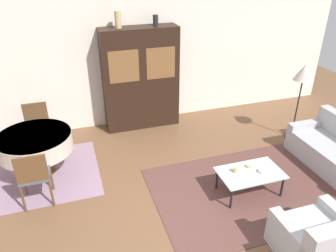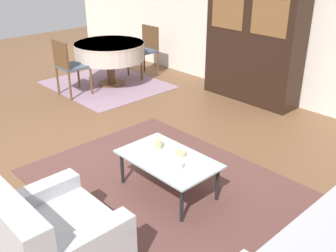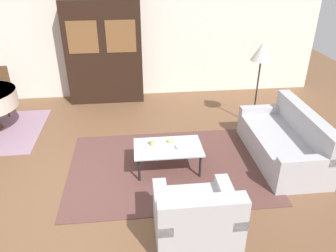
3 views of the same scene
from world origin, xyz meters
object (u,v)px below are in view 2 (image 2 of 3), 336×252
Objects in this scene: display_cabinet at (255,33)px; cup at (159,144)px; bowl_small at (181,153)px; dining_chair_far at (146,47)px; armchair at (51,240)px; dining_chair_near at (68,64)px; dining_table at (110,51)px; coffee_table at (168,161)px; bowl at (176,165)px.

display_cabinet is 2.95m from cup.
dining_chair_far is at bearing 144.81° from bowl_small.
armchair is 1.00× the size of dining_chair_near.
bowl_small is at bearing -10.88° from dining_chair_near.
display_cabinet is 1.74× the size of dining_table.
cup is at bearing 161.57° from coffee_table.
dining_table is at bearing 155.83° from bowl_small.
dining_chair_near is 1.66m from dining_chair_far.
armchair is at bearing -74.86° from cup.
armchair is at bearing -41.47° from dining_table.
armchair is 4.51m from dining_table.
cup is (2.97, -0.69, -0.10)m from dining_chair_near.
armchair is 1.52m from cup.
dining_table is 8.80× the size of bowl.
bowl reaches higher than coffee_table.
display_cabinet is 2.32× the size of dining_chair_far.
bowl is 1.43× the size of bowl_small.
bowl_small is at bearing 12.75° from cup.
coffee_table is at bearing -13.37° from dining_chair_near.
armchair reaches higher than bowl.
bowl is at bearing -66.98° from display_cabinet.
dining_table reaches higher than bowl_small.
bowl is (3.38, -2.49, -0.12)m from dining_chair_far.
dining_chair_far reaches higher than armchair.
display_cabinet is (-1.22, 4.22, 0.78)m from armchair.
dining_chair_far is (0.00, 1.66, 0.00)m from dining_chair_near.
coffee_table is 4.01m from dining_chair_far.
dining_chair_near is 10.12× the size of cup.
display_cabinet is at bearing -169.23° from dining_chair_far.
dining_chair_far is at bearing 143.64° from bowl.
armchair is at bearing -73.85° from display_cabinet.
dining_chair_near is 6.62× the size of bowl.
display_cabinet is 2.52m from dining_table.
armchair is at bearing -85.40° from bowl_small.
cup reaches higher than coffee_table.
display_cabinet is at bearing 113.02° from bowl.
dining_chair_near reaches higher than coffee_table.
coffee_table is 10.27× the size of bowl_small.
dining_chair_near and dining_chair_far have the same top height.
display_cabinet is at bearing 30.02° from dining_table.
cup is 0.28m from bowl_small.
display_cabinet is at bearing 44.00° from dining_chair_near.
display_cabinet is 21.89× the size of bowl_small.
dining_chair_far is 4.19m from bowl.
dining_chair_far is 3.97m from bowl_small.
armchair reaches higher than bowl_small.
coffee_table is at bearing 97.11° from armchair.
bowl is 0.24m from bowl_small.
dining_table is at bearing 138.53° from armchair.
bowl_small is (-0.13, 0.20, -0.00)m from bowl.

